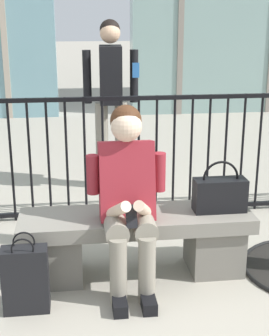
{
  "coord_description": "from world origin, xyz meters",
  "views": [
    {
      "loc": [
        -0.4,
        -3.13,
        1.77
      ],
      "look_at": [
        0.0,
        0.1,
        0.75
      ],
      "focal_mm": 53.22,
      "sensor_mm": 36.0,
      "label": 1
    }
  ],
  "objects_px": {
    "handbag_on_bench": "(220,194)",
    "shopping_bag": "(26,279)",
    "bystander_at_railing": "(111,92)",
    "stone_bench": "(136,238)",
    "seated_person_with_phone": "(128,194)"
  },
  "relations": [
    {
      "from": "handbag_on_bench",
      "to": "shopping_bag",
      "type": "xyz_separation_m",
      "value": [
        -1.31,
        -0.37,
        -0.36
      ]
    },
    {
      "from": "shopping_bag",
      "to": "bystander_at_railing",
      "type": "height_order",
      "value": "bystander_at_railing"
    },
    {
      "from": "stone_bench",
      "to": "bystander_at_railing",
      "type": "xyz_separation_m",
      "value": [
        -0.02,
        1.86,
        0.73
      ]
    },
    {
      "from": "seated_person_with_phone",
      "to": "bystander_at_railing",
      "type": "bearing_deg",
      "value": 88.49
    },
    {
      "from": "stone_bench",
      "to": "bystander_at_railing",
      "type": "height_order",
      "value": "bystander_at_railing"
    },
    {
      "from": "seated_person_with_phone",
      "to": "handbag_on_bench",
      "type": "height_order",
      "value": "seated_person_with_phone"
    },
    {
      "from": "shopping_bag",
      "to": "seated_person_with_phone",
      "type": "bearing_deg",
      "value": 20.7
    },
    {
      "from": "seated_person_with_phone",
      "to": "handbag_on_bench",
      "type": "bearing_deg",
      "value": 10.32
    },
    {
      "from": "shopping_bag",
      "to": "bystander_at_railing",
      "type": "distance_m",
      "value": 2.48
    },
    {
      "from": "seated_person_with_phone",
      "to": "handbag_on_bench",
      "type": "relative_size",
      "value": 3.35
    },
    {
      "from": "stone_bench",
      "to": "shopping_bag",
      "type": "xyz_separation_m",
      "value": [
        -0.73,
        -0.38,
        -0.06
      ]
    },
    {
      "from": "handbag_on_bench",
      "to": "shopping_bag",
      "type": "bearing_deg",
      "value": -164.33
    },
    {
      "from": "shopping_bag",
      "to": "bystander_at_railing",
      "type": "relative_size",
      "value": 0.3
    },
    {
      "from": "shopping_bag",
      "to": "bystander_at_railing",
      "type": "bearing_deg",
      "value": 72.38
    },
    {
      "from": "stone_bench",
      "to": "shopping_bag",
      "type": "bearing_deg",
      "value": -152.66
    }
  ]
}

